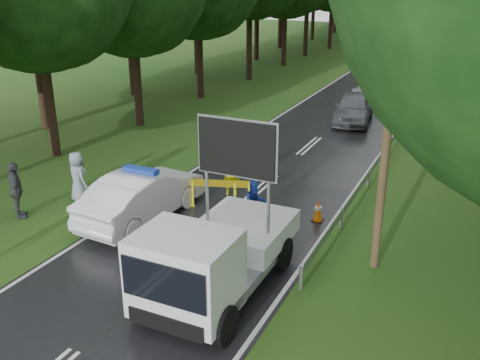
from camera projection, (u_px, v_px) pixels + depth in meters
The scene contains 20 objects.
ground at pixel (180, 259), 15.59m from camera, with size 160.00×160.00×0.00m, color #1A4A15.
road at pixel (383, 81), 40.90m from camera, with size 7.00×140.00×0.02m, color black.
guardrail at pixel (434, 79), 38.97m from camera, with size 0.12×60.06×0.70m.
utility_pole_near at pixel (392, 90), 13.38m from camera, with size 1.40×0.24×10.00m.
utility_pole_mid at pixel (464, 17), 35.33m from camera, with size 1.40×0.24×10.00m.
police_sedan at pixel (142, 196), 17.84m from camera, with size 2.09×5.17×1.84m.
work_truck at pixel (213, 256), 13.36m from camera, with size 2.48×5.47×4.34m.
barrier at pixel (214, 187), 18.68m from camera, with size 2.46×0.89×1.07m.
officer at pixel (231, 173), 19.80m from camera, with size 0.63×0.41×1.72m, color yellow.
civilian at pixel (255, 203), 17.42m from camera, with size 0.76×0.59×1.56m, color #1937A7.
bystander_mid at pixel (16, 190), 17.88m from camera, with size 1.16×0.48×1.99m, color #383B3F.
bystander_right at pixel (78, 177), 19.25m from camera, with size 0.91×0.59×1.87m, color #8695A0.
queue_car_first at pixel (354, 108), 29.56m from camera, with size 1.93×4.79×1.63m, color #43484C.
queue_car_second at pixel (378, 86), 35.25m from camera, with size 2.18×5.37×1.56m, color gray.
queue_car_third at pixel (409, 69), 41.96m from camera, with size 2.39×5.18×1.44m, color black.
queue_car_fourth at pixel (416, 58), 47.16m from camera, with size 1.55×4.46×1.47m, color #404247.
cone_center at pixel (195, 251), 15.25m from camera, with size 0.37×0.37×0.79m.
cone_far at pixel (233, 218), 17.37m from camera, with size 0.33×0.33×0.69m.
cone_left_mid at pixel (174, 200), 18.81m from camera, with size 0.33×0.33×0.69m.
cone_right at pixel (318, 211), 17.82m from camera, with size 0.38×0.38×0.81m.
Camera 1 is at (7.38, -11.66, 7.80)m, focal length 40.00 mm.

